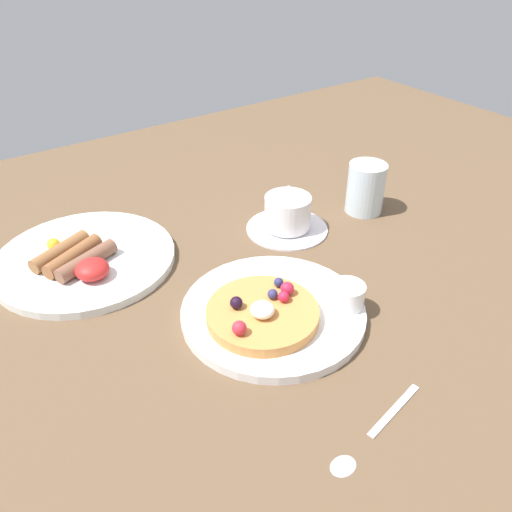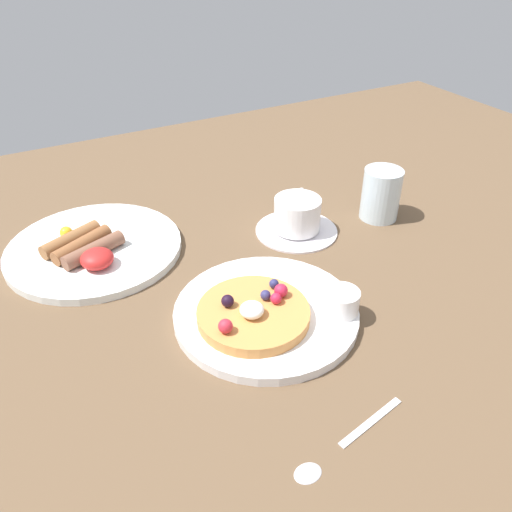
{
  "view_description": "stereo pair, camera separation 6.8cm",
  "coord_description": "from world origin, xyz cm",
  "px_view_note": "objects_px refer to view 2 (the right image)",
  "views": [
    {
      "loc": [
        -31.8,
        -47.98,
        44.99
      ],
      "look_at": [
        2.82,
        1.22,
        4.0
      ],
      "focal_mm": 36.39,
      "sensor_mm": 36.0,
      "label": 1
    },
    {
      "loc": [
        -25.99,
        -51.6,
        44.99
      ],
      "look_at": [
        2.82,
        1.22,
        4.0
      ],
      "focal_mm": 36.39,
      "sensor_mm": 36.0,
      "label": 2
    }
  ],
  "objects_px": {
    "breakfast_plate": "(94,248)",
    "pancake_plate": "(263,314)",
    "syrup_ramekin": "(342,301)",
    "teaspoon": "(333,452)",
    "water_glass": "(381,194)",
    "coffee_saucer": "(296,230)",
    "coffee_cup": "(297,213)"
  },
  "relations": [
    {
      "from": "breakfast_plate",
      "to": "water_glass",
      "type": "relative_size",
      "value": 3.06
    },
    {
      "from": "syrup_ramekin",
      "to": "pancake_plate",
      "type": "bearing_deg",
      "value": 149.96
    },
    {
      "from": "syrup_ramekin",
      "to": "breakfast_plate",
      "type": "height_order",
      "value": "syrup_ramekin"
    },
    {
      "from": "pancake_plate",
      "to": "coffee_cup",
      "type": "relative_size",
      "value": 2.62
    },
    {
      "from": "breakfast_plate",
      "to": "coffee_cup",
      "type": "distance_m",
      "value": 0.33
    },
    {
      "from": "pancake_plate",
      "to": "coffee_saucer",
      "type": "xyz_separation_m",
      "value": [
        0.15,
        0.16,
        -0.0
      ]
    },
    {
      "from": "coffee_saucer",
      "to": "coffee_cup",
      "type": "height_order",
      "value": "coffee_cup"
    },
    {
      "from": "pancake_plate",
      "to": "water_glass",
      "type": "distance_m",
      "value": 0.34
    },
    {
      "from": "coffee_cup",
      "to": "coffee_saucer",
      "type": "bearing_deg",
      "value": -129.29
    },
    {
      "from": "breakfast_plate",
      "to": "coffee_saucer",
      "type": "bearing_deg",
      "value": -18.01
    },
    {
      "from": "syrup_ramekin",
      "to": "teaspoon",
      "type": "relative_size",
      "value": 0.3
    },
    {
      "from": "pancake_plate",
      "to": "coffee_cup",
      "type": "height_order",
      "value": "coffee_cup"
    },
    {
      "from": "breakfast_plate",
      "to": "pancake_plate",
      "type": "bearing_deg",
      "value": -59.49
    },
    {
      "from": "teaspoon",
      "to": "water_glass",
      "type": "bearing_deg",
      "value": 45.25
    },
    {
      "from": "pancake_plate",
      "to": "syrup_ramekin",
      "type": "relative_size",
      "value": 5.29
    },
    {
      "from": "water_glass",
      "to": "syrup_ramekin",
      "type": "bearing_deg",
      "value": -139.44
    },
    {
      "from": "coffee_cup",
      "to": "water_glass",
      "type": "bearing_deg",
      "value": -10.28
    },
    {
      "from": "coffee_cup",
      "to": "teaspoon",
      "type": "height_order",
      "value": "coffee_cup"
    },
    {
      "from": "coffee_saucer",
      "to": "coffee_cup",
      "type": "distance_m",
      "value": 0.03
    },
    {
      "from": "breakfast_plate",
      "to": "coffee_cup",
      "type": "relative_size",
      "value": 2.91
    },
    {
      "from": "coffee_cup",
      "to": "pancake_plate",
      "type": "bearing_deg",
      "value": -133.5
    },
    {
      "from": "coffee_saucer",
      "to": "teaspoon",
      "type": "xyz_separation_m",
      "value": [
        -0.19,
        -0.37,
        -0.0
      ]
    },
    {
      "from": "coffee_saucer",
      "to": "water_glass",
      "type": "height_order",
      "value": "water_glass"
    },
    {
      "from": "coffee_saucer",
      "to": "water_glass",
      "type": "distance_m",
      "value": 0.16
    },
    {
      "from": "coffee_saucer",
      "to": "coffee_cup",
      "type": "xyz_separation_m",
      "value": [
        0.0,
        0.0,
        0.03
      ]
    },
    {
      "from": "pancake_plate",
      "to": "teaspoon",
      "type": "relative_size",
      "value": 1.6
    },
    {
      "from": "pancake_plate",
      "to": "syrup_ramekin",
      "type": "height_order",
      "value": "syrup_ramekin"
    },
    {
      "from": "coffee_saucer",
      "to": "pancake_plate",
      "type": "bearing_deg",
      "value": -133.53
    },
    {
      "from": "water_glass",
      "to": "coffee_cup",
      "type": "bearing_deg",
      "value": 169.72
    },
    {
      "from": "pancake_plate",
      "to": "coffee_saucer",
      "type": "relative_size",
      "value": 1.79
    },
    {
      "from": "pancake_plate",
      "to": "coffee_saucer",
      "type": "bearing_deg",
      "value": 46.47
    },
    {
      "from": "syrup_ramekin",
      "to": "water_glass",
      "type": "relative_size",
      "value": 0.52
    }
  ]
}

